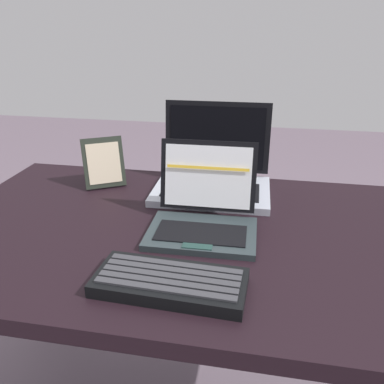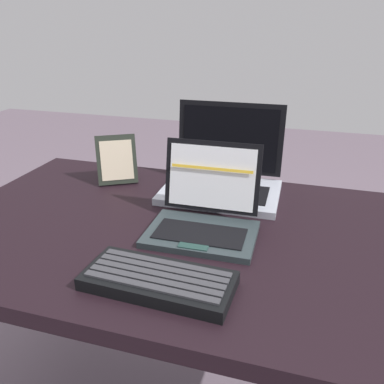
% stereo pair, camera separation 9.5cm
% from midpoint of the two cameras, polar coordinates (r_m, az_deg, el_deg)
% --- Properties ---
extents(desk, '(1.33, 0.79, 0.73)m').
position_cam_midpoint_polar(desk, '(1.08, -2.97, -9.84)').
color(desk, black).
rests_on(desk, ground).
extents(laptop_front, '(0.27, 0.23, 0.21)m').
position_cam_midpoint_polar(laptop_front, '(1.00, -1.04, -3.38)').
color(laptop_front, '#2A3437').
rests_on(laptop_front, desk).
extents(laptop_rear, '(0.36, 0.28, 0.26)m').
position_cam_midpoint_polar(laptop_rear, '(1.24, 0.84, 2.44)').
color(laptop_rear, '#AEB4C3').
rests_on(laptop_rear, desk).
extents(external_keyboard, '(0.31, 0.15, 0.03)m').
position_cam_midpoint_polar(external_keyboard, '(0.82, -6.56, -12.74)').
color(external_keyboard, black).
rests_on(external_keyboard, desk).
extents(photo_frame, '(0.14, 0.11, 0.16)m').
position_cam_midpoint_polar(photo_frame, '(1.30, -14.53, 3.99)').
color(photo_frame, black).
rests_on(photo_frame, desk).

